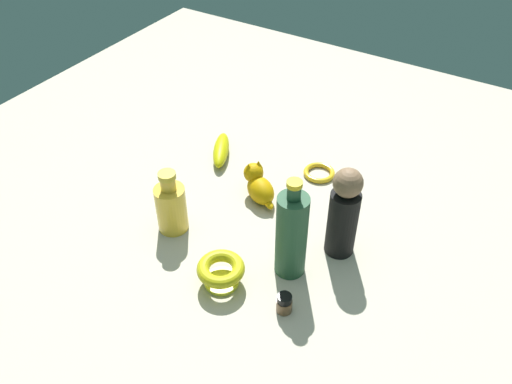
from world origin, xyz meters
name	(u,v)px	position (x,y,z in m)	size (l,w,h in m)	color
ground	(256,215)	(0.00, 0.00, 0.00)	(2.00, 2.00, 0.00)	#BCB29E
person_figure_adult	(344,213)	(0.00, 0.23, 0.12)	(0.09, 0.09, 0.24)	black
nail_polish_jar	(284,303)	(0.22, 0.21, 0.02)	(0.03, 0.03, 0.05)	brown
bangle	(319,173)	(-0.23, 0.06, 0.01)	(0.09, 0.09, 0.01)	gold
cat_figurine	(259,185)	(-0.06, -0.03, 0.04)	(0.10, 0.12, 0.10)	#C08B05
bottle_short	(171,206)	(0.14, -0.15, 0.07)	(0.07, 0.07, 0.17)	gold
bowl	(221,271)	(0.23, 0.05, 0.04)	(0.11, 0.11, 0.06)	yellow
banana	(221,150)	(-0.16, -0.22, 0.02)	(0.16, 0.04, 0.04)	#BBB90C
bottle_tall	(291,234)	(0.11, 0.16, 0.11)	(0.07, 0.07, 0.26)	#214A2F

